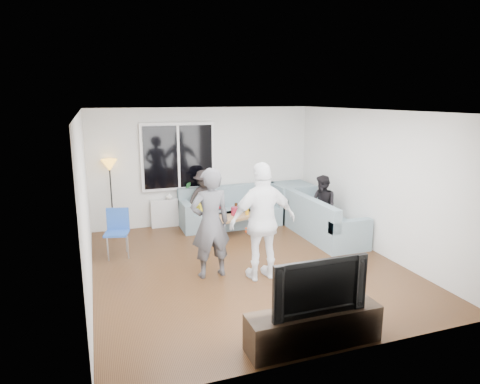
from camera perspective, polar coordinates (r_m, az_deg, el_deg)
name	(u,v)px	position (r m, az deg, el deg)	size (l,w,h in m)	color
floor	(246,266)	(7.34, 0.82, -9.99)	(5.00, 5.50, 0.04)	#56351C
ceiling	(247,110)	(6.77, 0.89, 11.08)	(5.00, 5.50, 0.04)	white
wall_back	(204,166)	(9.54, -4.88, 3.54)	(5.00, 0.04, 2.60)	silver
wall_front	(337,246)	(4.54, 13.06, -7.10)	(5.00, 0.04, 2.60)	silver
wall_left	(84,204)	(6.54, -20.38, -1.48)	(0.04, 5.50, 2.60)	silver
wall_right	(375,181)	(8.14, 17.76, 1.39)	(0.04, 5.50, 2.60)	silver
window_frame	(178,157)	(9.30, -8.38, 4.77)	(1.62, 0.06, 1.47)	white
window_glass	(178,157)	(9.26, -8.33, 4.74)	(1.50, 0.02, 1.35)	black
window_mullion	(179,157)	(9.25, -8.32, 4.73)	(0.05, 0.03, 1.35)	white
radiator	(180,212)	(9.51, -8.09, -2.68)	(1.30, 0.12, 0.62)	silver
potted_plant	(187,190)	(9.39, -7.21, 0.26)	(0.20, 0.16, 0.37)	#2A6A30
vase	(169,196)	(9.34, -9.60, -0.55)	(0.15, 0.15, 0.15)	silver
sofa_back_section	(232,207)	(9.39, -1.06, -2.02)	(2.30, 0.85, 0.85)	gray
sofa_right_section	(325,217)	(8.74, 11.45, -3.39)	(0.85, 2.00, 0.85)	gray
sofa_corner	(292,202)	(9.93, 7.06, -1.29)	(0.85, 0.85, 0.85)	gray
cushion_yellow	(203,206)	(9.17, -5.07, -1.89)	(0.38, 0.32, 0.14)	gold
cushion_red	(214,204)	(9.31, -3.51, -1.63)	(0.36, 0.30, 0.13)	maroon
coffee_table	(235,224)	(8.93, -0.74, -4.30)	(1.10, 0.60, 0.40)	#A88251
pitcher	(235,211)	(8.80, -0.66, -2.62)	(0.17, 0.17, 0.17)	maroon
side_chair	(117,234)	(7.87, -16.36, -5.44)	(0.40, 0.40, 0.86)	#2854B1
floor_lamp	(111,197)	(9.18, -17.01, -0.65)	(0.32, 0.32, 1.56)	#FEAB30
player_left	(210,223)	(6.63, -4.03, -4.24)	(0.64, 0.42, 1.76)	#46464B
player_right	(263,222)	(6.54, 3.13, -4.03)	(1.09, 0.45, 1.86)	white
spectator_right	(322,206)	(8.79, 11.11, -1.89)	(0.62, 0.48, 1.27)	black
spectator_back	(204,199)	(9.19, -4.87, -0.98)	(0.83, 0.48, 1.29)	black
tv_console	(314,328)	(5.16, 9.94, -17.64)	(1.60, 0.40, 0.44)	#302318
television	(315,283)	(4.91, 10.19, -12.10)	(1.14, 0.15, 0.66)	black
bottle_d	(247,209)	(8.82, 0.96, -2.31)	(0.07, 0.07, 0.25)	orange
bottle_e	(246,208)	(9.05, 0.85, -2.14)	(0.07, 0.07, 0.18)	black
bottle_c	(236,208)	(9.03, -0.53, -2.11)	(0.07, 0.07, 0.20)	#31190B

